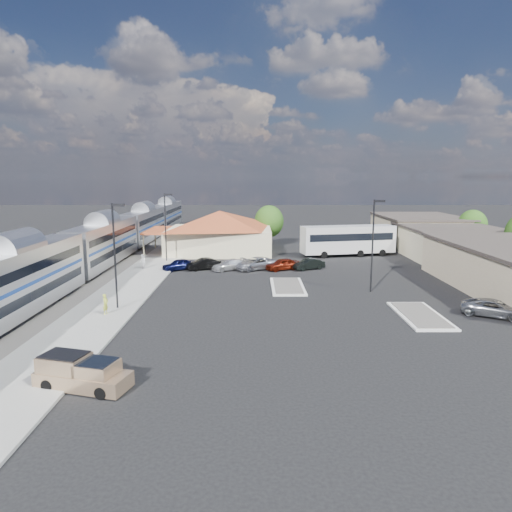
{
  "coord_description": "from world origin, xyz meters",
  "views": [
    {
      "loc": [
        0.59,
        -43.34,
        11.12
      ],
      "look_at": [
        0.79,
        4.45,
        2.8
      ],
      "focal_mm": 32.0,
      "sensor_mm": 36.0,
      "label": 1
    }
  ],
  "objects_px": {
    "pickup_truck": "(83,374)",
    "suv": "(494,308)",
    "coach_bus": "(348,239)",
    "station_depot": "(219,231)"
  },
  "relations": [
    {
      "from": "suv",
      "to": "pickup_truck",
      "type": "bearing_deg",
      "value": 144.86
    },
    {
      "from": "pickup_truck",
      "to": "suv",
      "type": "bearing_deg",
      "value": -50.67
    },
    {
      "from": "station_depot",
      "to": "pickup_truck",
      "type": "distance_m",
      "value": 44.8
    },
    {
      "from": "suv",
      "to": "coach_bus",
      "type": "distance_m",
      "value": 29.34
    },
    {
      "from": "pickup_truck",
      "to": "coach_bus",
      "type": "height_order",
      "value": "coach_bus"
    },
    {
      "from": "coach_bus",
      "to": "station_depot",
      "type": "bearing_deg",
      "value": 68.37
    },
    {
      "from": "suv",
      "to": "coach_bus",
      "type": "xyz_separation_m",
      "value": [
        -6.03,
        28.65,
        1.79
      ]
    },
    {
      "from": "station_depot",
      "to": "pickup_truck",
      "type": "bearing_deg",
      "value": -95.05
    },
    {
      "from": "pickup_truck",
      "to": "suv",
      "type": "relative_size",
      "value": 1.09
    },
    {
      "from": "station_depot",
      "to": "suv",
      "type": "distance_m",
      "value": 40.38
    }
  ]
}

